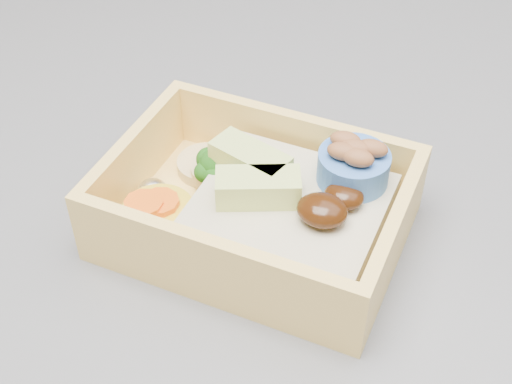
% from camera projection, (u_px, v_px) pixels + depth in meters
% --- Properties ---
extents(bento_box, '(0.17, 0.13, 0.06)m').
position_uv_depth(bento_box, '(265.00, 207.00, 0.40)').
color(bento_box, '#FFD069').
rests_on(bento_box, island).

